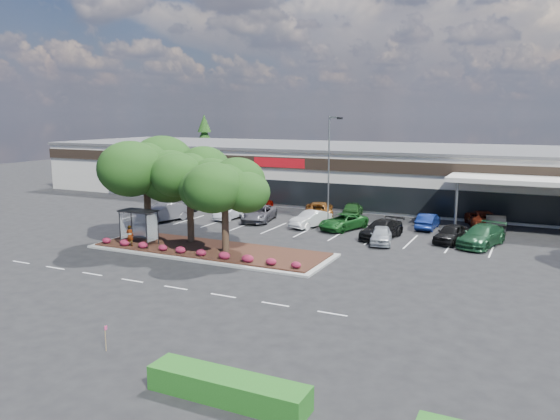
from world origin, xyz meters
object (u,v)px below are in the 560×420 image
at_px(light_pole, 329,178).
at_px(survey_stake, 106,335).
at_px(car_0, 164,212).
at_px(car_1, 230,212).

bearing_deg(light_pole, survey_stake, -88.36).
height_order(car_0, car_1, car_0).
relative_size(light_pole, car_1, 2.39).
height_order(light_pole, car_0, light_pole).
distance_m(survey_stake, car_0, 28.75).
bearing_deg(survey_stake, light_pole, 91.64).
xyz_separation_m(survey_stake, car_0, (-15.51, 24.20, 0.13)).
height_order(survey_stake, car_0, car_0).
relative_size(light_pole, survey_stake, 8.59).
xyz_separation_m(car_0, car_1, (4.98, 3.68, -0.18)).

